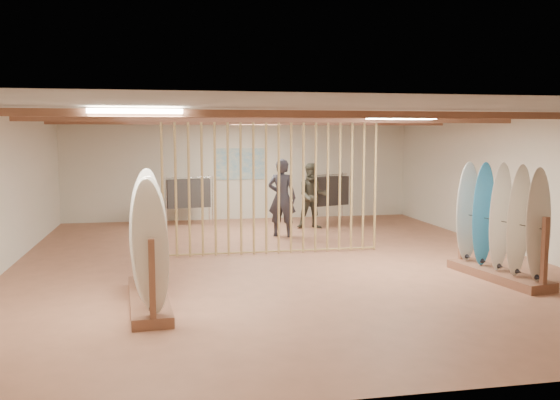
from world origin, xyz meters
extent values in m
plane|color=#AD7054|center=(0.00, 0.00, 0.00)|extent=(12.00, 12.00, 0.00)
plane|color=#9B9993|center=(0.00, 0.00, 2.80)|extent=(12.00, 12.00, 0.00)
plane|color=silver|center=(0.00, 6.00, 1.40)|extent=(12.00, 0.00, 12.00)
plane|color=silver|center=(0.00, -6.00, 1.40)|extent=(12.00, 0.00, 12.00)
plane|color=silver|center=(5.00, 0.00, 1.40)|extent=(0.00, 12.00, 12.00)
cube|color=brown|center=(0.00, 0.00, 2.72)|extent=(9.50, 6.12, 0.10)
cube|color=white|center=(0.00, 0.00, 2.74)|extent=(1.20, 0.35, 0.06)
cylinder|color=tan|center=(-2.20, 0.80, 1.40)|extent=(0.05, 0.05, 2.78)
cylinder|color=tan|center=(-1.94, 0.80, 1.40)|extent=(0.05, 0.05, 2.78)
cylinder|color=tan|center=(-1.68, 0.80, 1.40)|extent=(0.05, 0.05, 2.78)
cylinder|color=tan|center=(-1.42, 0.80, 1.40)|extent=(0.05, 0.05, 2.78)
cylinder|color=tan|center=(-1.16, 0.80, 1.40)|extent=(0.05, 0.05, 2.78)
cylinder|color=tan|center=(-0.91, 0.80, 1.40)|extent=(0.05, 0.05, 2.78)
cylinder|color=tan|center=(-0.65, 0.80, 1.40)|extent=(0.05, 0.05, 2.78)
cylinder|color=tan|center=(-0.39, 0.80, 1.40)|extent=(0.05, 0.05, 2.78)
cylinder|color=tan|center=(-0.13, 0.80, 1.40)|extent=(0.05, 0.05, 2.78)
cylinder|color=tan|center=(0.13, 0.80, 1.40)|extent=(0.05, 0.05, 2.78)
cylinder|color=tan|center=(0.39, 0.80, 1.40)|extent=(0.05, 0.05, 2.78)
cylinder|color=tan|center=(0.65, 0.80, 1.40)|extent=(0.05, 0.05, 2.78)
cylinder|color=tan|center=(0.91, 0.80, 1.40)|extent=(0.05, 0.05, 2.78)
cylinder|color=tan|center=(1.16, 0.80, 1.40)|extent=(0.05, 0.05, 2.78)
cylinder|color=tan|center=(1.42, 0.80, 1.40)|extent=(0.05, 0.05, 2.78)
cylinder|color=tan|center=(1.68, 0.80, 1.40)|extent=(0.05, 0.05, 2.78)
cylinder|color=tan|center=(1.94, 0.80, 1.40)|extent=(0.05, 0.05, 2.78)
cylinder|color=tan|center=(2.20, 0.80, 1.40)|extent=(0.05, 0.05, 2.78)
cube|color=teal|center=(0.00, 5.98, 1.60)|extent=(1.40, 0.03, 0.90)
cube|color=brown|center=(-2.41, -2.46, 0.07)|extent=(0.70, 2.42, 0.14)
cylinder|color=black|center=(-2.41, -2.46, 0.96)|extent=(0.18, 2.34, 0.01)
ellipsoid|color=silver|center=(-2.34, -3.46, 1.04)|extent=(0.47, 0.09, 1.78)
ellipsoid|color=white|center=(-2.37, -3.06, 1.04)|extent=(0.47, 0.09, 1.78)
ellipsoid|color=white|center=(-2.40, -2.66, 1.04)|extent=(0.47, 0.09, 1.78)
ellipsoid|color=white|center=(-2.43, -2.26, 1.04)|extent=(0.47, 0.09, 1.78)
ellipsoid|color=white|center=(-2.46, -1.87, 1.04)|extent=(0.47, 0.09, 1.78)
ellipsoid|color=white|center=(-2.48, -1.47, 1.04)|extent=(0.47, 0.09, 1.78)
cube|color=brown|center=(3.38, -2.05, 0.07)|extent=(0.89, 2.15, 0.15)
cylinder|color=black|center=(3.38, -2.05, 0.99)|extent=(0.35, 2.01, 0.01)
ellipsoid|color=silver|center=(3.52, -2.88, 1.07)|extent=(0.48, 0.14, 1.84)
ellipsoid|color=silver|center=(3.45, -2.46, 1.07)|extent=(0.48, 0.14, 1.84)
ellipsoid|color=white|center=(3.38, -2.05, 1.07)|extent=(0.48, 0.14, 1.84)
ellipsoid|color=#2D8CD1|center=(3.31, -1.63, 1.07)|extent=(0.48, 0.14, 1.84)
ellipsoid|color=silver|center=(3.24, -1.21, 1.07)|extent=(0.48, 0.14, 1.84)
cylinder|color=silver|center=(-1.55, 4.98, 1.30)|extent=(1.23, 0.27, 0.03)
cube|color=black|center=(-1.55, 4.98, 0.87)|extent=(1.20, 0.53, 0.76)
cylinder|color=silver|center=(-1.55, 4.98, 0.67)|extent=(0.03, 0.03, 1.34)
cylinder|color=silver|center=(2.22, 4.58, 1.35)|extent=(1.22, 0.50, 0.03)
cube|color=black|center=(2.22, 4.58, 0.91)|extent=(1.24, 0.75, 0.79)
cylinder|color=silver|center=(2.22, 4.58, 0.70)|extent=(0.03, 0.03, 1.40)
imported|color=#292830|center=(0.60, 2.82, 1.06)|extent=(0.93, 0.81, 2.12)
imported|color=#3E3B30|center=(1.62, 3.88, 0.97)|extent=(1.00, 0.82, 1.93)
camera|label=1|loc=(-2.14, -11.01, 2.44)|focal=38.00mm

